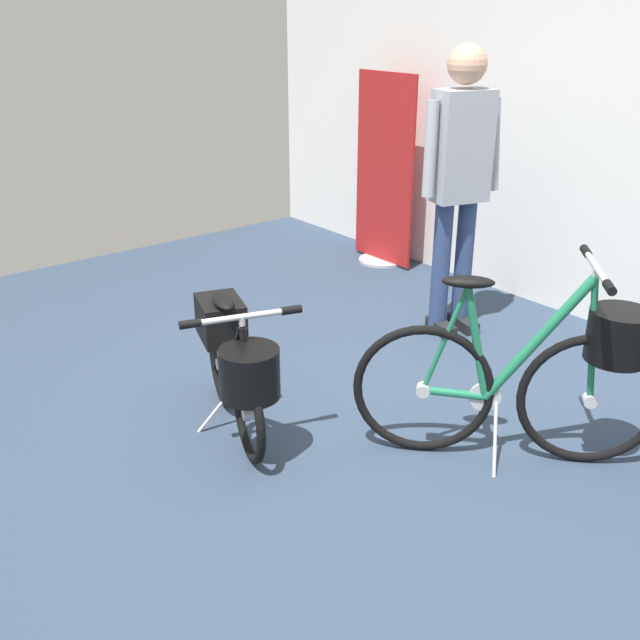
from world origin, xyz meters
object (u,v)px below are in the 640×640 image
object	(u,v)px
floor_banner_stand	(384,182)
display_bike_left	(537,372)
folding_bike_foreground	(235,362)
visitor_browsing	(459,174)

from	to	relation	value
floor_banner_stand	display_bike_left	distance (m)	2.80
floor_banner_stand	folding_bike_foreground	xyz separation A→B (m)	(1.44, -2.28, -0.25)
floor_banner_stand	visitor_browsing	world-z (taller)	visitor_browsing
folding_bike_foreground	display_bike_left	distance (m)	1.34
display_bike_left	visitor_browsing	world-z (taller)	visitor_browsing
visitor_browsing	display_bike_left	bearing A→B (deg)	-33.83
folding_bike_foreground	visitor_browsing	size ratio (longest dim) A/B	0.55
floor_banner_stand	visitor_browsing	xyz separation A→B (m)	(1.22, -0.57, 0.34)
display_bike_left	visitor_browsing	distance (m)	1.55
display_bike_left	visitor_browsing	xyz separation A→B (m)	(-1.21, 0.81, 0.54)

